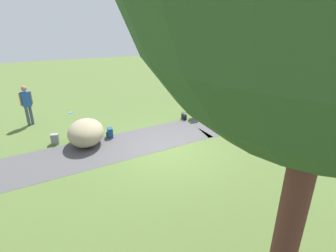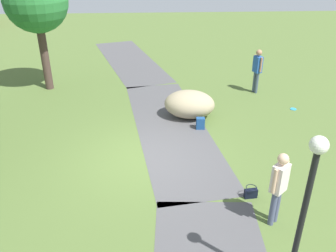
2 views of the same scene
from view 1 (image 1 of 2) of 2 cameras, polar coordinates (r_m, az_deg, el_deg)
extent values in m
plane|color=#516831|center=(10.09, -0.07, -5.07)|extent=(48.00, 48.00, 0.00)
cube|color=#4E4C4F|center=(14.13, 21.23, 1.68)|extent=(8.13, 2.80, 0.01)
cube|color=#4E4C4F|center=(10.44, -11.98, -4.57)|extent=(8.25, 3.41, 0.01)
cylinder|color=brown|center=(4.97, 25.11, -14.94)|extent=(0.44, 0.44, 3.68)
cylinder|color=black|center=(14.21, 13.02, 2.99)|extent=(0.20, 0.20, 0.10)
cylinder|color=black|center=(13.82, 13.53, 8.48)|extent=(0.10, 0.10, 2.91)
sphere|color=white|center=(13.53, 14.16, 15.02)|extent=(0.28, 0.28, 0.28)
ellipsoid|color=tan|center=(10.81, -16.99, -1.31)|extent=(1.66, 2.01, 0.97)
cylinder|color=#4B5272|center=(13.43, 6.71, 4.04)|extent=(0.13, 0.13, 0.88)
cylinder|color=#4B5272|center=(13.49, 6.07, 4.14)|extent=(0.13, 0.13, 0.88)
cube|color=silver|center=(13.24, 6.53, 7.25)|extent=(0.42, 0.43, 0.66)
cylinder|color=#DAB08E|center=(13.15, 7.44, 7.27)|extent=(0.08, 0.08, 0.59)
cylinder|color=#DAB08E|center=(13.30, 5.65, 7.53)|extent=(0.08, 0.08, 0.59)
sphere|color=#DAB08E|center=(13.12, 6.63, 9.27)|extent=(0.24, 0.24, 0.24)
cylinder|color=#405062|center=(13.73, -26.96, 2.07)|extent=(0.13, 0.13, 0.88)
cylinder|color=#405062|center=(13.70, -27.60, 1.91)|extent=(0.13, 0.13, 0.88)
cube|color=#2452A4|center=(13.49, -27.86, 5.06)|extent=(0.42, 0.34, 0.66)
cylinder|color=#AA785A|center=(13.53, -27.00, 5.42)|extent=(0.08, 0.08, 0.59)
cylinder|color=#AA785A|center=(13.45, -28.79, 4.99)|extent=(0.08, 0.08, 0.59)
sphere|color=#AA785A|center=(13.38, -28.24, 7.01)|extent=(0.24, 0.24, 0.24)
cube|color=black|center=(12.96, 3.40, 1.96)|extent=(0.15, 0.33, 0.24)
torus|color=black|center=(12.90, 3.42, 2.71)|extent=(0.30, 0.30, 0.02)
cube|color=navy|center=(11.26, -12.15, -1.40)|extent=(0.21, 0.29, 0.40)
cube|color=navy|center=(11.28, -12.77, -1.85)|extent=(0.07, 0.20, 0.18)
cube|color=gray|center=(11.36, -22.81, -2.54)|extent=(0.31, 0.24, 0.40)
cube|color=gray|center=(11.51, -22.65, -2.63)|extent=(0.20, 0.09, 0.18)
cylinder|color=#2B97D6|center=(14.71, -19.93, 2.70)|extent=(0.23, 0.23, 0.02)
camera|label=2|loc=(14.77, 35.84, 22.38)|focal=37.82mm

